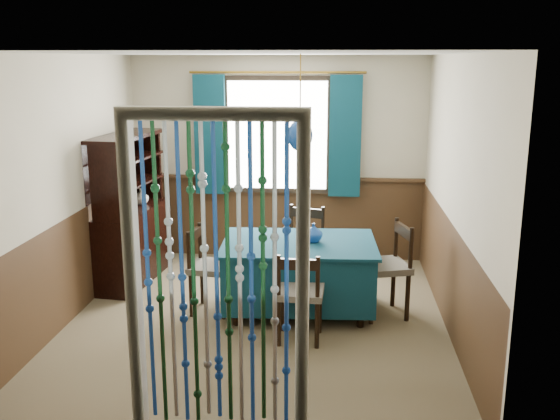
# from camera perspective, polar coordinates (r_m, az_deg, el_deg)

# --- Properties ---
(floor) EXTENTS (4.00, 4.00, 0.00)m
(floor) POSITION_cam_1_polar(r_m,az_deg,el_deg) (6.14, -2.04, -9.92)
(floor) COLOR brown
(floor) RESTS_ON ground
(ceiling) EXTENTS (4.00, 4.00, 0.00)m
(ceiling) POSITION_cam_1_polar(r_m,az_deg,el_deg) (5.63, -2.26, 14.12)
(ceiling) COLOR silver
(ceiling) RESTS_ON ground
(wall_back) EXTENTS (3.60, 0.00, 3.60)m
(wall_back) POSITION_cam_1_polar(r_m,az_deg,el_deg) (7.71, -0.20, 4.67)
(wall_back) COLOR beige
(wall_back) RESTS_ON ground
(wall_front) EXTENTS (3.60, 0.00, 3.60)m
(wall_front) POSITION_cam_1_polar(r_m,az_deg,el_deg) (3.85, -6.04, -4.65)
(wall_front) COLOR beige
(wall_front) RESTS_ON ground
(wall_left) EXTENTS (0.00, 4.00, 4.00)m
(wall_left) POSITION_cam_1_polar(r_m,az_deg,el_deg) (6.25, -18.76, 1.81)
(wall_left) COLOR beige
(wall_left) RESTS_ON ground
(wall_right) EXTENTS (0.00, 4.00, 4.00)m
(wall_right) POSITION_cam_1_polar(r_m,az_deg,el_deg) (5.80, 15.77, 1.16)
(wall_right) COLOR beige
(wall_right) RESTS_ON ground
(wainscot_back) EXTENTS (3.60, 0.00, 3.60)m
(wainscot_back) POSITION_cam_1_polar(r_m,az_deg,el_deg) (7.84, -0.21, -0.77)
(wainscot_back) COLOR #402A18
(wainscot_back) RESTS_ON ground
(wainscot_front) EXTENTS (3.60, 0.00, 3.60)m
(wainscot_front) POSITION_cam_1_polar(r_m,az_deg,el_deg) (4.15, -5.73, -14.46)
(wainscot_front) COLOR #402A18
(wainscot_front) RESTS_ON ground
(wainscot_left) EXTENTS (0.00, 4.00, 4.00)m
(wainscot_left) POSITION_cam_1_polar(r_m,az_deg,el_deg) (6.43, -18.13, -4.74)
(wainscot_left) COLOR #402A18
(wainscot_left) RESTS_ON ground
(wainscot_right) EXTENTS (0.00, 4.00, 4.00)m
(wainscot_right) POSITION_cam_1_polar(r_m,az_deg,el_deg) (6.00, 15.17, -5.84)
(wainscot_right) COLOR #402A18
(wainscot_right) RESTS_ON ground
(window) EXTENTS (1.32, 0.12, 1.42)m
(window) POSITION_cam_1_polar(r_m,az_deg,el_deg) (7.62, -0.24, 6.84)
(window) COLOR black
(window) RESTS_ON wall_back
(doorway) EXTENTS (1.16, 0.12, 2.18)m
(doorway) POSITION_cam_1_polar(r_m,az_deg,el_deg) (3.97, -5.80, -7.13)
(doorway) COLOR silver
(doorway) RESTS_ON ground
(dining_table) EXTENTS (1.54, 1.11, 0.72)m
(dining_table) POSITION_cam_1_polar(r_m,az_deg,el_deg) (6.17, 1.74, -5.60)
(dining_table) COLOR #0D3545
(dining_table) RESTS_ON floor
(chair_near) EXTENTS (0.43, 0.41, 0.84)m
(chair_near) POSITION_cam_1_polar(r_m,az_deg,el_deg) (5.53, 1.79, -7.64)
(chair_near) COLOR black
(chair_near) RESTS_ON floor
(chair_far) EXTENTS (0.53, 0.52, 0.89)m
(chair_far) POSITION_cam_1_polar(r_m,az_deg,el_deg) (6.79, 2.08, -3.31)
(chair_far) COLOR black
(chair_far) RESTS_ON floor
(chair_left) EXTENTS (0.44, 0.46, 0.86)m
(chair_left) POSITION_cam_1_polar(r_m,az_deg,el_deg) (6.20, -6.52, -5.21)
(chair_left) COLOR black
(chair_left) RESTS_ON floor
(chair_right) EXTENTS (0.55, 0.56, 0.93)m
(chair_right) POSITION_cam_1_polar(r_m,az_deg,el_deg) (6.15, 9.75, -5.13)
(chair_right) COLOR black
(chair_right) RESTS_ON floor
(sideboard) EXTENTS (0.57, 1.31, 1.66)m
(sideboard) POSITION_cam_1_polar(r_m,az_deg,el_deg) (7.20, -13.48, -1.81)
(sideboard) COLOR black
(sideboard) RESTS_ON floor
(pendant_lamp) EXTENTS (0.24, 0.24, 0.89)m
(pendant_lamp) POSITION_cam_1_polar(r_m,az_deg,el_deg) (5.87, 1.84, 6.86)
(pendant_lamp) COLOR olive
(pendant_lamp) RESTS_ON ceiling
(vase_table) EXTENTS (0.20, 0.20, 0.17)m
(vase_table) POSITION_cam_1_polar(r_m,az_deg,el_deg) (6.08, 3.08, -2.15)
(vase_table) COLOR navy
(vase_table) RESTS_ON dining_table
(bowl_shelf) EXTENTS (0.23, 0.23, 0.05)m
(bowl_shelf) POSITION_cam_1_polar(r_m,az_deg,el_deg) (6.81, -13.94, 2.32)
(bowl_shelf) COLOR beige
(bowl_shelf) RESTS_ON sideboard
(vase_sideboard) EXTENTS (0.22, 0.22, 0.20)m
(vase_sideboard) POSITION_cam_1_polar(r_m,az_deg,el_deg) (7.32, -12.59, 1.30)
(vase_sideboard) COLOR beige
(vase_sideboard) RESTS_ON sideboard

